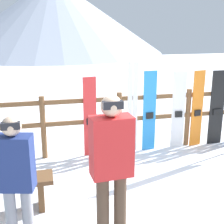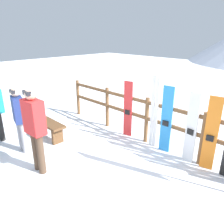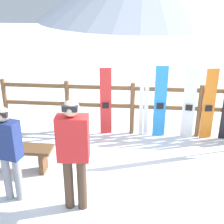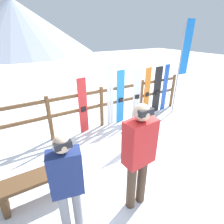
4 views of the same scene
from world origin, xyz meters
name	(u,v)px [view 1 (image 1 of 4)]	position (x,y,z in m)	size (l,w,h in m)	color
ground_plane	(156,209)	(0.00, 0.00, 0.00)	(40.00, 40.00, 0.00)	white
mountain_backdrop	(54,16)	(0.00, 24.06, 3.00)	(18.00, 18.00, 6.00)	#B2BCD1
fence	(119,117)	(0.00, 2.06, 0.71)	(5.85, 0.10, 1.18)	brown
bench	(1,189)	(-2.03, 0.39, 0.35)	(1.37, 0.36, 0.47)	brown
person_navy	(16,175)	(-1.75, -0.39, 0.91)	(0.42, 0.29, 1.55)	gray
person_red	(111,161)	(-0.74, -0.49, 1.01)	(0.46, 0.27, 1.74)	#4C3828
snowboard_red	(90,117)	(-0.58, 2.00, 0.75)	(0.25, 0.09, 1.51)	red
ski_pair_white	(133,108)	(0.25, 2.01, 0.88)	(0.19, 0.02, 1.75)	white
snowboard_blue	(149,112)	(0.59, 2.00, 0.79)	(0.26, 0.07, 1.58)	#288CE0
snowboard_white	(178,110)	(1.20, 2.00, 0.77)	(0.26, 0.08, 1.56)	white
snowboard_orange	(197,109)	(1.61, 2.00, 0.77)	(0.26, 0.09, 1.55)	orange
snowboard_black_stripe	(217,108)	(2.04, 2.00, 0.77)	(0.31, 0.06, 1.54)	black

